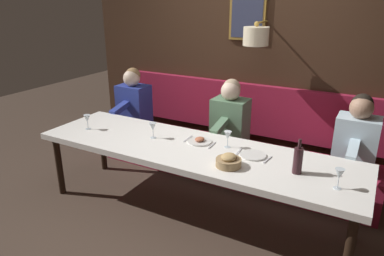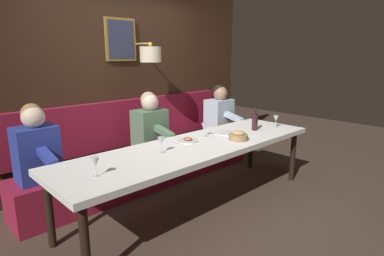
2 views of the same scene
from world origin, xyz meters
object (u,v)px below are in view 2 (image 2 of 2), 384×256
object	(u,v)px
diner_middle	(36,146)
bread_bowl	(238,136)
dining_table	(197,149)
wine_glass_3	(204,127)
wine_glass_0	(95,163)
wine_glass_1	(276,119)
diner_near	(150,125)
diner_nearest	(219,112)
wine_glass_2	(161,142)
wine_bottle	(255,121)

from	to	relation	value
diner_middle	bread_bowl	size ratio (longest dim) A/B	3.60
dining_table	wine_glass_3	size ratio (longest dim) A/B	19.47
wine_glass_0	wine_glass_1	xyz separation A→B (m)	(-0.05, -2.59, 0.00)
diner_near	wine_glass_3	xyz separation A→B (m)	(-0.71, -0.28, 0.04)
diner_nearest	wine_glass_3	size ratio (longest dim) A/B	4.82
diner_middle	wine_glass_2	world-z (taller)	diner_middle
wine_glass_0	wine_bottle	distance (m)	2.26
diner_nearest	diner_near	size ratio (longest dim) A/B	1.00
diner_middle	wine_glass_0	world-z (taller)	diner_middle
wine_glass_2	wine_bottle	world-z (taller)	wine_bottle
wine_bottle	bread_bowl	distance (m)	0.57
dining_table	diner_middle	distance (m)	1.65
diner_near	diner_middle	world-z (taller)	same
wine_glass_3	diner_middle	bearing A→B (deg)	67.10
diner_middle	diner_near	bearing A→B (deg)	-90.00
diner_near	wine_glass_2	bearing A→B (deg)	150.16
diner_nearest	wine_glass_3	distance (m)	1.29
wine_glass_0	wine_glass_1	distance (m)	2.59
diner_nearest	bread_bowl	bearing A→B (deg)	140.25
dining_table	bread_bowl	size ratio (longest dim) A/B	14.52
diner_nearest	wine_glass_0	distance (m)	2.80
diner_middle	wine_glass_0	bearing A→B (deg)	-172.25
diner_nearest	diner_near	world-z (taller)	same
wine_glass_0	wine_glass_1	bearing A→B (deg)	-91.12
diner_middle	bread_bowl	xyz separation A→B (m)	(-1.08, -1.85, -0.03)
bread_bowl	diner_nearest	bearing A→B (deg)	-39.75
diner_middle	bread_bowl	world-z (taller)	diner_middle
diner_nearest	diner_middle	xyz separation A→B (m)	(0.00, 2.75, 0.00)
diner_near	wine_glass_0	world-z (taller)	diner_near
wine_glass_2	bread_bowl	size ratio (longest dim) A/B	0.75
dining_table	wine_glass_2	distance (m)	0.51
dining_table	wine_glass_0	size ratio (longest dim) A/B	19.47
wine_glass_0	wine_bottle	bearing A→B (deg)	-88.59
wine_bottle	bread_bowl	size ratio (longest dim) A/B	1.36
diner_middle	wine_glass_0	size ratio (longest dim) A/B	4.82
dining_table	diner_near	distance (m)	0.89
diner_middle	wine_bottle	world-z (taller)	diner_middle
wine_glass_0	wine_glass_2	world-z (taller)	same
dining_table	wine_bottle	xyz separation A→B (m)	(-0.05, -1.01, 0.17)
wine_glass_0	bread_bowl	size ratio (longest dim) A/B	0.75
wine_glass_1	bread_bowl	xyz separation A→B (m)	(-0.05, 0.87, -0.07)
wine_glass_3	wine_glass_1	bearing A→B (deg)	-107.25
diner_nearest	diner_near	xyz separation A→B (m)	(0.00, 1.35, 0.00)
diner_near	wine_glass_1	size ratio (longest dim) A/B	4.82
bread_bowl	diner_middle	bearing A→B (deg)	59.63
bread_bowl	wine_glass_0	bearing A→B (deg)	86.62
wine_bottle	dining_table	bearing A→B (deg)	87.43
dining_table	wine_bottle	world-z (taller)	wine_bottle
diner_middle	bread_bowl	distance (m)	2.14
wine_glass_1	wine_glass_3	world-z (taller)	same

